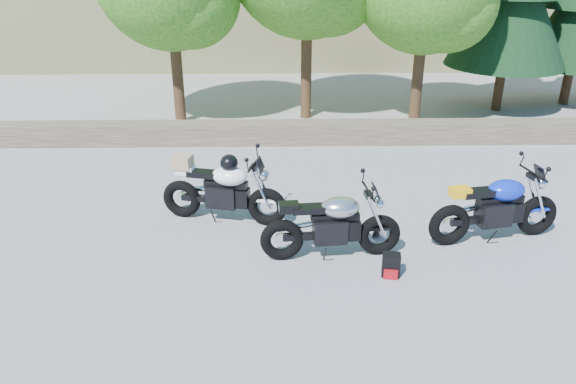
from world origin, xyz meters
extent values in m
plane|color=gray|center=(0.00, 0.00, 0.00)|extent=(90.00, 90.00, 0.00)
cube|color=#46402E|center=(0.00, 5.50, 0.25)|extent=(22.00, 0.55, 0.50)
cylinder|color=#382314|center=(-2.50, 7.20, 1.51)|extent=(0.28, 0.28, 3.02)
cylinder|color=#382314|center=(0.80, 7.60, 1.68)|extent=(0.28, 0.28, 3.36)
cylinder|color=#382314|center=(3.60, 7.00, 1.46)|extent=(0.28, 0.28, 2.91)
sphere|color=#1B6817|center=(4.10, 6.70, 3.02)|extent=(2.29, 2.29, 2.29)
cylinder|color=#382314|center=(6.20, 8.20, 1.08)|extent=(0.26, 0.26, 2.16)
cone|color=black|center=(6.20, 8.20, 2.88)|extent=(3.17, 3.17, 3.24)
cylinder|color=#382314|center=(8.40, 8.80, 0.96)|extent=(0.26, 0.26, 1.92)
torus|color=black|center=(1.56, 0.34, 0.33)|extent=(0.67, 0.22, 0.65)
torus|color=black|center=(0.10, 0.21, 0.33)|extent=(0.67, 0.22, 0.65)
cylinder|color=silver|center=(1.56, 0.34, 0.33)|extent=(0.23, 0.06, 0.23)
cylinder|color=silver|center=(0.10, 0.21, 0.33)|extent=(0.23, 0.06, 0.23)
cube|color=black|center=(0.81, 0.27, 0.45)|extent=(0.52, 0.35, 0.37)
cube|color=black|center=(0.88, 0.28, 0.68)|extent=(0.73, 0.23, 0.10)
ellipsoid|color=#B4B5B9|center=(0.95, 0.29, 0.82)|extent=(0.62, 0.45, 0.31)
cube|color=black|center=(0.50, 0.25, 0.82)|extent=(0.53, 0.27, 0.09)
cube|color=black|center=(0.20, 0.22, 0.86)|extent=(0.30, 0.23, 0.13)
cylinder|color=black|center=(1.36, 0.32, 1.05)|extent=(0.09, 0.68, 0.03)
sphere|color=silver|center=(1.52, 0.34, 0.88)|extent=(0.18, 0.18, 0.18)
torus|color=black|center=(-0.14, 1.33, 0.33)|extent=(0.69, 0.32, 0.67)
torus|color=black|center=(-1.61, 1.67, 0.33)|extent=(0.69, 0.32, 0.67)
cylinder|color=silver|center=(-0.14, 1.33, 0.33)|extent=(0.23, 0.09, 0.23)
cylinder|color=silver|center=(-1.61, 1.67, 0.33)|extent=(0.23, 0.09, 0.23)
cube|color=black|center=(-0.90, 1.51, 0.46)|extent=(0.56, 0.42, 0.38)
cube|color=black|center=(-0.82, 1.49, 0.69)|extent=(0.75, 0.33, 0.10)
ellipsoid|color=white|center=(-0.75, 1.47, 0.84)|extent=(0.68, 0.53, 0.32)
cube|color=black|center=(-1.20, 1.58, 0.84)|extent=(0.56, 0.34, 0.09)
cube|color=white|center=(-1.51, 1.65, 0.88)|extent=(0.33, 0.27, 0.14)
cylinder|color=black|center=(-0.35, 1.38, 1.08)|extent=(0.19, 0.68, 0.03)
sphere|color=silver|center=(-0.18, 1.34, 0.90)|extent=(0.19, 0.19, 0.19)
ellipsoid|color=black|center=(-0.75, 1.47, 1.07)|extent=(0.36, 0.37, 0.28)
cube|color=#9E815B|center=(-1.55, 1.66, 1.02)|extent=(0.37, 0.34, 0.21)
torus|color=black|center=(4.20, 0.91, 0.34)|extent=(0.70, 0.30, 0.68)
torus|color=black|center=(2.70, 0.61, 0.34)|extent=(0.70, 0.30, 0.68)
cylinder|color=silver|center=(4.20, 0.91, 0.34)|extent=(0.24, 0.09, 0.23)
cylinder|color=silver|center=(2.70, 0.61, 0.34)|extent=(0.24, 0.09, 0.23)
cube|color=black|center=(3.43, 0.76, 0.47)|extent=(0.56, 0.41, 0.38)
cube|color=black|center=(3.51, 0.77, 0.70)|extent=(0.76, 0.31, 0.11)
ellipsoid|color=#0D26C8|center=(3.58, 0.79, 0.85)|extent=(0.68, 0.52, 0.32)
cube|color=black|center=(3.12, 0.70, 0.85)|extent=(0.57, 0.33, 0.10)
cube|color=#FFB50D|center=(2.81, 0.63, 0.89)|extent=(0.33, 0.27, 0.14)
cylinder|color=black|center=(4.00, 0.87, 1.10)|extent=(0.17, 0.69, 0.03)
sphere|color=silver|center=(4.16, 0.91, 0.91)|extent=(0.19, 0.19, 0.19)
cube|color=black|center=(1.64, -0.27, 0.17)|extent=(0.28, 0.22, 0.35)
cube|color=#A90E16|center=(1.63, -0.37, 0.08)|extent=(0.20, 0.07, 0.15)
camera|label=1|loc=(0.05, -7.08, 4.39)|focal=35.00mm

